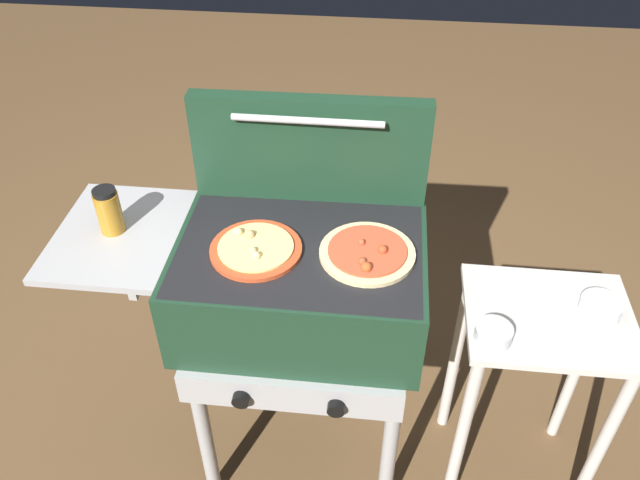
# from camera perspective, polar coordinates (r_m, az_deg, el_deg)

# --- Properties ---
(ground_plane) EXTENTS (8.00, 8.00, 0.00)m
(ground_plane) POSITION_cam_1_polar(r_m,az_deg,el_deg) (2.31, -1.30, -17.79)
(ground_plane) COLOR brown
(grill) EXTENTS (0.96, 0.53, 0.90)m
(grill) POSITION_cam_1_polar(r_m,az_deg,el_deg) (1.72, -2.14, -4.15)
(grill) COLOR #193823
(grill) RESTS_ON ground_plane
(grill_lid_open) EXTENTS (0.63, 0.09, 0.30)m
(grill_lid_open) POSITION_cam_1_polar(r_m,az_deg,el_deg) (1.71, -0.89, 8.09)
(grill_lid_open) COLOR #193823
(grill_lid_open) RESTS_ON grill
(pizza_cheese) EXTENTS (0.23, 0.23, 0.03)m
(pizza_cheese) POSITION_cam_1_polar(r_m,az_deg,el_deg) (1.61, -5.76, -0.76)
(pizza_cheese) COLOR #C64723
(pizza_cheese) RESTS_ON grill
(pizza_pepperoni) EXTENTS (0.24, 0.24, 0.04)m
(pizza_pepperoni) POSITION_cam_1_polar(r_m,az_deg,el_deg) (1.59, 4.24, -1.14)
(pizza_pepperoni) COLOR beige
(pizza_pepperoni) RESTS_ON grill
(sauce_jar) EXTENTS (0.06, 0.06, 0.13)m
(sauce_jar) POSITION_cam_1_polar(r_m,az_deg,el_deg) (1.72, -18.27, 2.50)
(sauce_jar) COLOR #B77A1E
(sauce_jar) RESTS_ON grill
(prep_table) EXTENTS (0.44, 0.36, 0.72)m
(prep_table) POSITION_cam_1_polar(r_m,az_deg,el_deg) (1.94, 18.50, -10.45)
(prep_table) COLOR beige
(prep_table) RESTS_ON ground_plane
(topping_bowl_near) EXTENTS (0.11, 0.11, 0.04)m
(topping_bowl_near) POSITION_cam_1_polar(r_m,az_deg,el_deg) (1.84, 23.65, -5.57)
(topping_bowl_near) COLOR silver
(topping_bowl_near) RESTS_ON prep_table
(topping_bowl_far) EXTENTS (0.09, 0.09, 0.04)m
(topping_bowl_far) POSITION_cam_1_polar(r_m,az_deg,el_deg) (1.68, 15.14, -8.12)
(topping_bowl_far) COLOR silver
(topping_bowl_far) RESTS_ON prep_table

